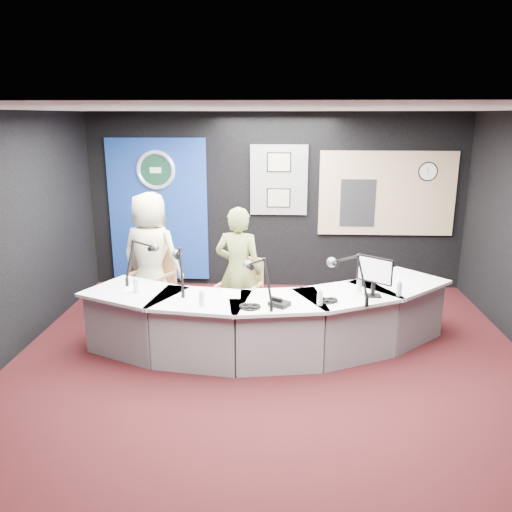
{
  "coord_description": "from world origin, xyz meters",
  "views": [
    {
      "loc": [
        0.1,
        -5.15,
        2.74
      ],
      "look_at": [
        -0.2,
        0.8,
        1.1
      ],
      "focal_mm": 36.0,
      "sensor_mm": 36.0,
      "label": 1
    }
  ],
  "objects_px": {
    "armchair_left": "(153,286)",
    "person_man": "(151,256)",
    "broadcast_desk": "(267,320)",
    "armchair_right": "(239,296)",
    "person_woman": "(239,271)"
  },
  "relations": [
    {
      "from": "armchair_left",
      "to": "person_man",
      "type": "bearing_deg",
      "value": 0.0
    },
    {
      "from": "broadcast_desk",
      "to": "armchair_right",
      "type": "xyz_separation_m",
      "value": [
        -0.39,
        0.51,
        0.11
      ]
    },
    {
      "from": "broadcast_desk",
      "to": "person_woman",
      "type": "height_order",
      "value": "person_woman"
    },
    {
      "from": "armchair_right",
      "to": "person_man",
      "type": "height_order",
      "value": "person_man"
    },
    {
      "from": "armchair_left",
      "to": "person_man",
      "type": "distance_m",
      "value": 0.44
    },
    {
      "from": "armchair_left",
      "to": "broadcast_desk",
      "type": "bearing_deg",
      "value": -2.2
    },
    {
      "from": "armchair_left",
      "to": "person_woman",
      "type": "bearing_deg",
      "value": 8.57
    },
    {
      "from": "broadcast_desk",
      "to": "armchair_right",
      "type": "height_order",
      "value": "armchair_right"
    },
    {
      "from": "broadcast_desk",
      "to": "armchair_left",
      "type": "xyz_separation_m",
      "value": [
        -1.63,
        0.96,
        0.07
      ]
    },
    {
      "from": "armchair_right",
      "to": "person_woman",
      "type": "xyz_separation_m",
      "value": [
        0.0,
        0.0,
        0.34
      ]
    },
    {
      "from": "broadcast_desk",
      "to": "armchair_right",
      "type": "relative_size",
      "value": 4.64
    },
    {
      "from": "armchair_left",
      "to": "person_man",
      "type": "relative_size",
      "value": 0.51
    },
    {
      "from": "armchair_right",
      "to": "person_man",
      "type": "distance_m",
      "value": 1.38
    },
    {
      "from": "armchair_left",
      "to": "armchair_right",
      "type": "xyz_separation_m",
      "value": [
        1.24,
        -0.45,
        0.04
      ]
    },
    {
      "from": "person_woman",
      "to": "broadcast_desk",
      "type": "bearing_deg",
      "value": 137.23
    }
  ]
}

